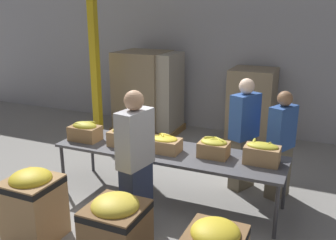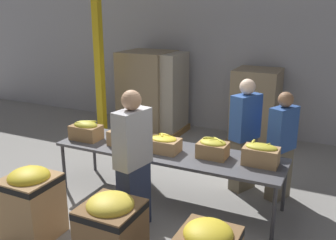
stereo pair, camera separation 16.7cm
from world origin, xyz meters
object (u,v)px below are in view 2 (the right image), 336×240
(volunteer_1, at_px, (133,162))
(donation_bin_1, at_px, (111,227))
(sorting_table, at_px, (168,153))
(pallet_stack_2, at_px, (256,108))
(banana_box_1, at_px, (126,136))
(volunteer_2, at_px, (245,136))
(banana_box_2, at_px, (163,143))
(pallet_stack_1, at_px, (163,94))
(support_pillar, at_px, (98,43))
(banana_box_0, at_px, (86,130))
(pallet_stack_0, at_px, (148,92))
(donation_bin_0, at_px, (32,201))
(banana_box_4, at_px, (261,154))
(banana_box_3, at_px, (213,148))
(volunteer_0, at_px, (281,147))

(volunteer_1, relative_size, donation_bin_1, 2.22)
(sorting_table, distance_m, pallet_stack_2, 2.95)
(banana_box_1, xyz_separation_m, volunteer_2, (1.51, 0.88, -0.05))
(banana_box_2, xyz_separation_m, pallet_stack_1, (-1.39, 2.78, 0.00))
(banana_box_1, relative_size, support_pillar, 0.12)
(banana_box_1, bearing_deg, pallet_stack_2, 68.06)
(banana_box_0, relative_size, banana_box_2, 1.01)
(sorting_table, relative_size, pallet_stack_0, 1.83)
(banana_box_0, height_order, support_pillar, support_pillar)
(banana_box_0, height_order, volunteer_1, volunteer_1)
(banana_box_1, distance_m, pallet_stack_2, 3.21)
(donation_bin_1, bearing_deg, banana_box_0, 134.41)
(donation_bin_0, bearing_deg, support_pillar, 111.70)
(banana_box_1, bearing_deg, banana_box_0, -177.74)
(volunteer_2, bearing_deg, sorting_table, -22.73)
(banana_box_0, relative_size, pallet_stack_0, 0.26)
(volunteer_1, height_order, support_pillar, support_pillar)
(banana_box_4, height_order, volunteer_1, volunteer_1)
(banana_box_3, height_order, pallet_stack_1, pallet_stack_1)
(banana_box_4, height_order, pallet_stack_2, pallet_stack_2)
(sorting_table, xyz_separation_m, pallet_stack_2, (0.57, 2.90, 0.04))
(banana_box_3, bearing_deg, banana_box_0, -175.63)
(volunteer_1, relative_size, donation_bin_0, 2.00)
(support_pillar, bearing_deg, donation_bin_0, -68.30)
(banana_box_0, relative_size, volunteer_0, 0.29)
(banana_box_0, height_order, donation_bin_0, banana_box_0)
(sorting_table, distance_m, support_pillar, 3.21)
(banana_box_1, distance_m, donation_bin_0, 1.57)
(banana_box_3, xyz_separation_m, volunteer_2, (0.23, 0.76, -0.04))
(banana_box_1, relative_size, banana_box_4, 1.10)
(banana_box_0, xyz_separation_m, banana_box_1, (0.69, 0.03, -0.00))
(donation_bin_0, xyz_separation_m, support_pillar, (-1.30, 3.27, 1.53))
(pallet_stack_2, bearing_deg, volunteer_2, -81.58)
(banana_box_3, bearing_deg, banana_box_1, -174.49)
(banana_box_2, xyz_separation_m, banana_box_3, (0.68, 0.10, 0.01))
(volunteer_2, bearing_deg, banana_box_1, -34.71)
(banana_box_0, height_order, donation_bin_1, banana_box_0)
(sorting_table, bearing_deg, donation_bin_0, -124.81)
(pallet_stack_1, relative_size, pallet_stack_2, 1.16)
(donation_bin_0, bearing_deg, banana_box_3, 42.54)
(pallet_stack_1, distance_m, pallet_stack_2, 2.00)
(volunteer_1, xyz_separation_m, volunteer_2, (0.95, 1.62, -0.03))
(volunteer_0, bearing_deg, pallet_stack_1, -100.17)
(volunteer_1, distance_m, pallet_stack_2, 3.77)
(donation_bin_1, bearing_deg, pallet_stack_0, 113.80)
(donation_bin_0, bearing_deg, volunteer_1, 35.28)
(pallet_stack_0, bearing_deg, pallet_stack_1, 0.50)
(banana_box_1, distance_m, support_pillar, 2.75)
(banana_box_1, bearing_deg, banana_box_4, 4.46)
(volunteer_1, bearing_deg, volunteer_0, -34.25)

